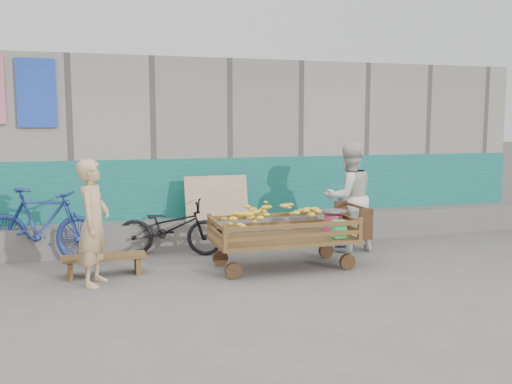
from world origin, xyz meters
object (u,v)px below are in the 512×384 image
object	(u,v)px
woman	(349,197)
bicycle_dark	(170,228)
bench	(104,261)
banana_cart	(281,224)
vendor_man	(94,223)
bicycle_blue	(42,225)
child	(344,222)

from	to	relation	value
woman	bicycle_dark	xyz separation A→B (m)	(-2.67, 0.53, -0.42)
bench	woman	size ratio (longest dim) A/B	0.64
banana_cart	vendor_man	xyz separation A→B (m)	(-2.44, -0.09, 0.17)
bench	woman	distance (m)	3.73
banana_cart	woman	xyz separation A→B (m)	(1.34, 0.67, 0.23)
bench	vendor_man	distance (m)	0.71
vendor_man	woman	xyz separation A→B (m)	(3.78, 0.76, 0.07)
banana_cart	bicycle_blue	distance (m)	3.38
banana_cart	child	xyz separation A→B (m)	(1.34, 0.81, -0.17)
bench	bicycle_blue	xyz separation A→B (m)	(-0.80, 0.99, 0.33)
woman	bicycle_dark	size ratio (longest dim) A/B	1.05
bicycle_dark	bicycle_blue	xyz separation A→B (m)	(-1.79, 0.11, 0.11)
bench	vendor_man	size ratio (longest dim) A/B	0.69
banana_cart	child	distance (m)	1.58
bench	bicycle_dark	size ratio (longest dim) A/B	0.67
child	vendor_man	bearing A→B (deg)	16.34
banana_cart	bicycle_dark	bearing A→B (deg)	137.89
vendor_man	child	xyz separation A→B (m)	(3.78, 0.90, -0.33)
bench	bicycle_blue	world-z (taller)	bicycle_blue
woman	child	size ratio (longest dim) A/B	1.92
bicycle_dark	bench	bearing A→B (deg)	149.23
child	bicycle_dark	bearing A→B (deg)	-5.28
vendor_man	bicycle_blue	bearing A→B (deg)	46.59
vendor_man	bicycle_blue	size ratio (longest dim) A/B	0.87
woman	bicycle_dark	world-z (taller)	woman
banana_cart	vendor_man	bearing A→B (deg)	-177.96
vendor_man	woman	world-z (taller)	woman
banana_cart	vendor_man	size ratio (longest dim) A/B	1.36
banana_cart	vendor_man	distance (m)	2.45
bicycle_blue	woman	bearing A→B (deg)	-73.91
vendor_man	bicycle_blue	world-z (taller)	vendor_man
banana_cart	woman	world-z (taller)	woman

